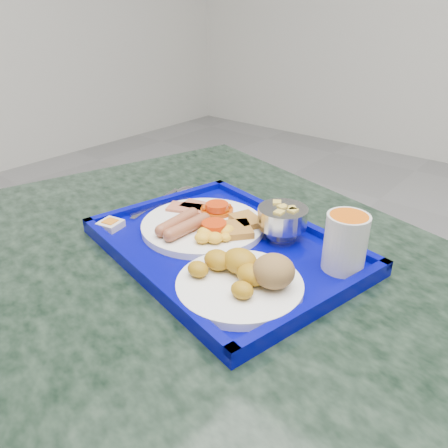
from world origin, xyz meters
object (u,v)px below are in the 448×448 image
(table, at_px, (228,347))
(fruit_bowl, at_px, (283,218))
(juice_cup, at_px, (346,241))
(bread_plate, at_px, (245,278))
(tray, at_px, (224,247))
(main_plate, at_px, (206,224))

(table, xyz_separation_m, fruit_bowl, (0.03, 0.11, 0.24))
(juice_cup, bearing_deg, bread_plate, -120.62)
(table, relative_size, bread_plate, 7.03)
(tray, bearing_deg, table, -39.77)
(fruit_bowl, bearing_deg, juice_cup, -9.80)
(juice_cup, bearing_deg, main_plate, -170.41)
(bread_plate, distance_m, fruit_bowl, 0.17)
(bread_plate, bearing_deg, fruit_bowl, 104.72)
(bread_plate, height_order, juice_cup, juice_cup)
(tray, relative_size, fruit_bowl, 5.81)
(fruit_bowl, xyz_separation_m, juice_cup, (0.13, -0.02, 0.01))
(table, distance_m, tray, 0.20)
(tray, distance_m, juice_cup, 0.21)
(table, bearing_deg, juice_cup, 28.67)
(main_plate, height_order, fruit_bowl, fruit_bowl)
(table, xyz_separation_m, bread_plate, (0.08, -0.06, 0.22))
(table, bearing_deg, fruit_bowl, 73.62)
(tray, distance_m, fruit_bowl, 0.11)
(main_plate, bearing_deg, juice_cup, 9.59)
(table, distance_m, main_plate, 0.23)
(table, height_order, main_plate, main_plate)
(table, relative_size, main_plate, 5.77)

